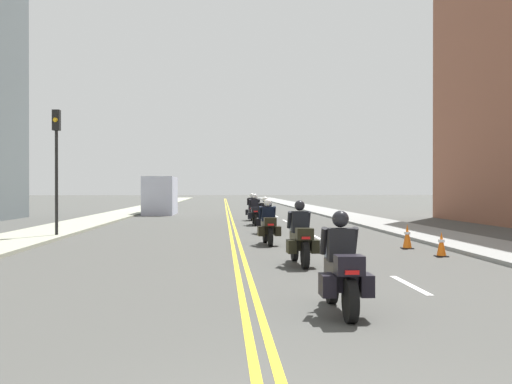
# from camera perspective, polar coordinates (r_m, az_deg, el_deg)

# --- Properties ---
(ground_plane) EXTENTS (264.00, 264.00, 0.00)m
(ground_plane) POSITION_cam_1_polar(r_m,az_deg,el_deg) (51.83, -2.65, -1.80)
(ground_plane) COLOR #444441
(sidewalk_left) EXTENTS (2.87, 144.00, 0.12)m
(sidewalk_left) POSITION_cam_1_polar(r_m,az_deg,el_deg) (52.37, -11.38, -1.72)
(sidewalk_left) COLOR #9A9D89
(sidewalk_left) RESTS_ON ground
(sidewalk_right) EXTENTS (2.87, 144.00, 0.12)m
(sidewalk_right) POSITION_cam_1_polar(r_m,az_deg,el_deg) (52.50, 6.05, -1.71)
(sidewalk_right) COLOR gray
(sidewalk_right) RESTS_ON ground
(centreline_yellow_inner) EXTENTS (0.12, 132.00, 0.01)m
(centreline_yellow_inner) POSITION_cam_1_polar(r_m,az_deg,el_deg) (51.83, -2.78, -1.80)
(centreline_yellow_inner) COLOR yellow
(centreline_yellow_inner) RESTS_ON ground
(centreline_yellow_outer) EXTENTS (0.12, 132.00, 0.01)m
(centreline_yellow_outer) POSITION_cam_1_polar(r_m,az_deg,el_deg) (51.83, -2.52, -1.80)
(centreline_yellow_outer) COLOR yellow
(centreline_yellow_outer) RESTS_ON ground
(lane_dashes_white) EXTENTS (0.14, 56.40, 0.01)m
(lane_dashes_white) POSITION_cam_1_polar(r_m,az_deg,el_deg) (33.06, 3.30, -3.00)
(lane_dashes_white) COLOR silver
(lane_dashes_white) RESTS_ON ground
(motorcycle_0) EXTENTS (0.76, 2.11, 1.58)m
(motorcycle_0) POSITION_cam_1_polar(r_m,az_deg,el_deg) (9.38, 8.09, -7.51)
(motorcycle_0) COLOR black
(motorcycle_0) RESTS_ON ground
(motorcycle_1) EXTENTS (0.78, 2.26, 1.62)m
(motorcycle_1) POSITION_cam_1_polar(r_m,az_deg,el_deg) (15.11, 4.20, -4.46)
(motorcycle_1) COLOR black
(motorcycle_1) RESTS_ON ground
(motorcycle_2) EXTENTS (0.78, 2.12, 1.57)m
(motorcycle_2) POSITION_cam_1_polar(r_m,az_deg,el_deg) (20.57, 1.14, -3.23)
(motorcycle_2) COLOR black
(motorcycle_2) RESTS_ON ground
(motorcycle_3) EXTENTS (0.78, 2.09, 1.57)m
(motorcycle_3) POSITION_cam_1_polar(r_m,az_deg,el_deg) (25.96, 0.86, -2.49)
(motorcycle_3) COLOR black
(motorcycle_3) RESTS_ON ground
(motorcycle_4) EXTENTS (0.77, 2.30, 1.65)m
(motorcycle_4) POSITION_cam_1_polar(r_m,az_deg,el_deg) (31.64, -0.12, -1.94)
(motorcycle_4) COLOR black
(motorcycle_4) RESTS_ON ground
(motorcycle_5) EXTENTS (0.78, 2.14, 1.64)m
(motorcycle_5) POSITION_cam_1_polar(r_m,az_deg,el_deg) (36.49, -0.40, -1.64)
(motorcycle_5) COLOR black
(motorcycle_5) RESTS_ON ground
(traffic_cone_0) EXTENTS (0.36, 0.36, 0.79)m
(traffic_cone_0) POSITION_cam_1_polar(r_m,az_deg,el_deg) (19.87, 14.08, -4.09)
(traffic_cone_0) COLOR black
(traffic_cone_0) RESTS_ON ground
(traffic_cone_2) EXTENTS (0.33, 0.33, 0.70)m
(traffic_cone_2) POSITION_cam_1_polar(r_m,az_deg,el_deg) (17.81, 17.09, -4.74)
(traffic_cone_2) COLOR black
(traffic_cone_2) RESTS_ON ground
(traffic_light_near) EXTENTS (0.28, 0.38, 4.98)m
(traffic_light_near) POSITION_cam_1_polar(r_m,az_deg,el_deg) (24.74, -18.32, 3.78)
(traffic_light_near) COLOR black
(traffic_light_near) RESTS_ON ground
(parked_truck) EXTENTS (2.20, 6.50, 2.80)m
(parked_truck) POSITION_cam_1_polar(r_m,az_deg,el_deg) (46.18, -8.94, -0.49)
(parked_truck) COLOR silver
(parked_truck) RESTS_ON ground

